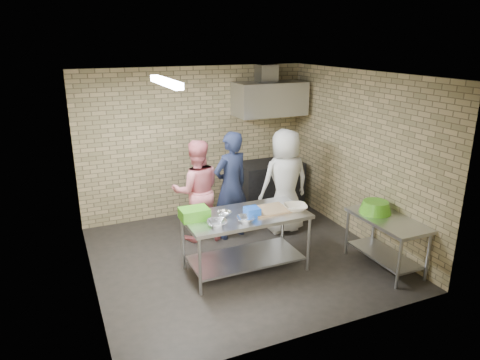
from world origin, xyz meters
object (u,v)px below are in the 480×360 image
side_counter (385,243)px  bottle_green (286,101)px  woman_white (285,181)px  blue_tub (252,212)px  woman_pink (197,191)px  green_crate (194,214)px  green_basin (375,207)px  stove (269,185)px  prep_table (246,242)px  man_navy (231,186)px

side_counter → bottle_green: bottle_green is taller
bottle_green → woman_white: size_ratio=0.08×
blue_tub → woman_pink: woman_pink is taller
woman_pink → bottle_green: bearing=-145.0°
green_crate → green_basin: size_ratio=0.82×
green_crate → woman_pink: size_ratio=0.23×
stove → bottle_green: bottle_green is taller
bottle_green → woman_white: bottle_green is taller
side_counter → bottle_green: bearing=90.0°
woman_white → prep_table: bearing=40.6°
stove → green_basin: size_ratio=2.61×
prep_table → blue_tub: size_ratio=9.00×
stove → green_crate: bearing=-137.9°
green_crate → woman_pink: 1.20m
green_basin → bottle_green: bottle_green is taller
stove → woman_white: size_ratio=0.68×
side_counter → stove: 2.79m
bottle_green → woman_pink: size_ratio=0.09×
green_crate → blue_tub: green_crate is taller
woman_pink → woman_white: (1.45, -0.28, 0.05)m
bottle_green → woman_pink: (-2.16, -1.02, -1.19)m
prep_table → green_crate: bearing=170.3°
stove → man_navy: 1.56m
side_counter → bottle_green: size_ratio=8.00×
green_crate → woman_white: bearing=24.5°
stove → woman_white: bearing=-103.9°
blue_tub → man_navy: size_ratio=0.11×
man_navy → woman_white: size_ratio=1.01×
green_crate → man_navy: (0.94, 0.99, -0.04)m
green_crate → blue_tub: size_ratio=2.00×
stove → blue_tub: blue_tub is taller
blue_tub → woman_white: woman_white is taller
woman_white → green_crate: bearing=25.2°
green_basin → woman_pink: bearing=141.3°
man_navy → blue_tub: bearing=65.5°
green_basin → man_navy: bearing=135.7°
green_basin → woman_pink: 2.75m
stove → man_navy: man_navy is taller
green_crate → man_navy: 1.36m
man_navy → green_crate: bearing=30.8°
blue_tub → woman_pink: bearing=104.4°
side_counter → bottle_green: 3.41m
woman_pink → woman_white: size_ratio=0.94×
side_counter → green_basin: size_ratio=2.61×
stove → green_crate: (-2.12, -1.91, 0.48)m
green_basin → man_navy: 2.25m
prep_table → blue_tub: bearing=-63.4°
green_basin → green_crate: bearing=167.0°
prep_table → bottle_green: (1.87, 2.27, 1.59)m
bottle_green → woman_pink: bottle_green is taller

